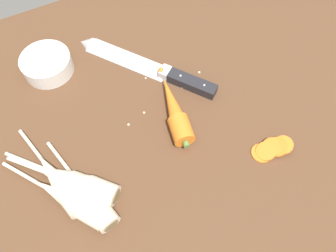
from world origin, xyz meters
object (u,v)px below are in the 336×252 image
(parsnip_mid_right, at_px, (69,200))
(parsnip_back, at_px, (88,196))
(prep_bowl, at_px, (47,64))
(carrot_slice_stack, at_px, (272,149))
(parsnip_mid_left, at_px, (59,182))
(whole_carrot, at_px, (175,111))
(parsnip_outer, at_px, (63,178))
(chefs_knife, at_px, (142,65))
(parsnip_front, at_px, (78,181))

(parsnip_mid_right, height_order, parsnip_back, same)
(prep_bowl, bearing_deg, parsnip_back, -94.14)
(carrot_slice_stack, bearing_deg, parsnip_mid_left, 163.13)
(parsnip_mid_right, xyz_separation_m, carrot_slice_stack, (0.38, -0.08, -0.01))
(whole_carrot, height_order, parsnip_back, whole_carrot)
(parsnip_outer, bearing_deg, prep_bowl, 78.89)
(parsnip_back, distance_m, carrot_slice_stack, 0.36)
(parsnip_mid_left, bearing_deg, parsnip_back, -51.33)
(parsnip_mid_left, relative_size, parsnip_mid_right, 1.07)
(parsnip_mid_left, bearing_deg, whole_carrot, 8.34)
(parsnip_mid_left, distance_m, carrot_slice_stack, 0.41)
(parsnip_back, height_order, prep_bowl, same)
(parsnip_mid_right, distance_m, parsnip_outer, 0.04)
(parsnip_back, distance_m, prep_bowl, 0.32)
(chefs_knife, xyz_separation_m, prep_bowl, (-0.19, 0.09, 0.01))
(parsnip_front, distance_m, parsnip_mid_right, 0.04)
(parsnip_front, bearing_deg, parsnip_mid_right, -134.59)
(chefs_knife, relative_size, carrot_slice_stack, 3.69)
(parsnip_front, bearing_deg, parsnip_back, -77.97)
(parsnip_mid_left, distance_m, parsnip_mid_right, 0.04)
(carrot_slice_stack, xyz_separation_m, prep_bowl, (-0.33, 0.39, 0.01))
(parsnip_front, bearing_deg, carrot_slice_stack, -16.24)
(carrot_slice_stack, distance_m, prep_bowl, 0.51)
(parsnip_front, xyz_separation_m, parsnip_outer, (-0.02, 0.02, 0.00))
(whole_carrot, height_order, parsnip_front, whole_carrot)
(chefs_knife, relative_size, parsnip_mid_left, 1.38)
(parsnip_front, xyz_separation_m, parsnip_back, (0.01, -0.03, 0.00))
(carrot_slice_stack, height_order, prep_bowl, prep_bowl)
(carrot_slice_stack, bearing_deg, chefs_knife, 113.91)
(parsnip_mid_right, bearing_deg, parsnip_mid_left, 97.45)
(chefs_knife, relative_size, parsnip_front, 1.55)
(parsnip_outer, distance_m, prep_bowl, 0.28)
(whole_carrot, distance_m, parsnip_front, 0.23)
(parsnip_back, height_order, carrot_slice_stack, parsnip_back)
(parsnip_mid_left, height_order, prep_bowl, same)
(whole_carrot, height_order, prep_bowl, whole_carrot)
(parsnip_front, bearing_deg, parsnip_outer, 140.24)
(whole_carrot, distance_m, parsnip_mid_left, 0.26)
(parsnip_mid_right, relative_size, parsnip_back, 0.96)
(parsnip_mid_right, bearing_deg, whole_carrot, 17.17)
(parsnip_outer, bearing_deg, whole_carrot, 7.55)
(parsnip_mid_left, bearing_deg, prep_bowl, 77.32)
(prep_bowl, bearing_deg, parsnip_mid_right, -100.19)
(whole_carrot, distance_m, carrot_slice_stack, 0.20)
(chefs_knife, height_order, parsnip_back, parsnip_back)
(parsnip_back, bearing_deg, whole_carrot, 21.44)
(parsnip_front, bearing_deg, chefs_knife, 42.25)
(parsnip_front, distance_m, carrot_slice_stack, 0.37)
(parsnip_back, xyz_separation_m, prep_bowl, (0.02, 0.32, 0.00))
(parsnip_mid_left, bearing_deg, carrot_slice_stack, -16.87)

